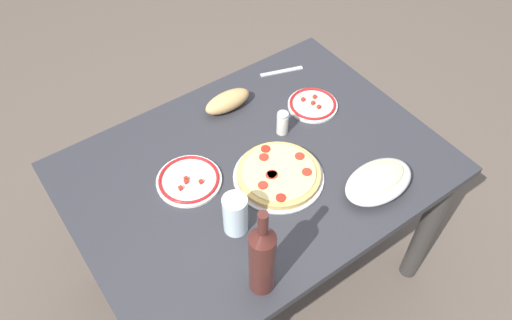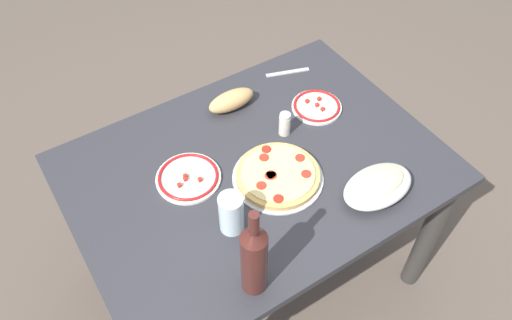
{
  "view_description": "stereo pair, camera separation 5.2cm",
  "coord_description": "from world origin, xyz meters",
  "px_view_note": "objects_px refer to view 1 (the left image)",
  "views": [
    {
      "loc": [
        0.62,
        0.87,
        1.97
      ],
      "look_at": [
        0.0,
        0.0,
        0.73
      ],
      "focal_mm": 35.79,
      "sensor_mm": 36.0,
      "label": 1
    },
    {
      "loc": [
        0.58,
        0.9,
        1.97
      ],
      "look_at": [
        0.0,
        0.0,
        0.73
      ],
      "focal_mm": 35.79,
      "sensor_mm": 36.0,
      "label": 2
    }
  ],
  "objects_px": {
    "dining_table": "(256,189)",
    "bread_loaf": "(228,101)",
    "pepperoni_pizza": "(279,174)",
    "baked_pasta_dish": "(379,180)",
    "spice_shaker": "(282,123)",
    "water_glass": "(235,214)",
    "side_plate_near": "(313,104)",
    "wine_bottle": "(262,258)",
    "side_plate_far": "(189,180)"
  },
  "relations": [
    {
      "from": "dining_table",
      "to": "bread_loaf",
      "type": "bearing_deg",
      "value": -105.08
    },
    {
      "from": "pepperoni_pizza",
      "to": "baked_pasta_dish",
      "type": "height_order",
      "value": "baked_pasta_dish"
    },
    {
      "from": "baked_pasta_dish",
      "to": "bread_loaf",
      "type": "relative_size",
      "value": 1.35
    },
    {
      "from": "baked_pasta_dish",
      "to": "pepperoni_pizza",
      "type": "bearing_deg",
      "value": -43.95
    },
    {
      "from": "pepperoni_pizza",
      "to": "spice_shaker",
      "type": "relative_size",
      "value": 3.34
    },
    {
      "from": "water_glass",
      "to": "side_plate_near",
      "type": "distance_m",
      "value": 0.58
    },
    {
      "from": "pepperoni_pizza",
      "to": "bread_loaf",
      "type": "height_order",
      "value": "bread_loaf"
    },
    {
      "from": "spice_shaker",
      "to": "bread_loaf",
      "type": "bearing_deg",
      "value": -67.04
    },
    {
      "from": "dining_table",
      "to": "spice_shaker",
      "type": "distance_m",
      "value": 0.24
    },
    {
      "from": "side_plate_near",
      "to": "spice_shaker",
      "type": "bearing_deg",
      "value": 12.71
    },
    {
      "from": "baked_pasta_dish",
      "to": "spice_shaker",
      "type": "height_order",
      "value": "spice_shaker"
    },
    {
      "from": "wine_bottle",
      "to": "side_plate_near",
      "type": "relative_size",
      "value": 1.84
    },
    {
      "from": "wine_bottle",
      "to": "pepperoni_pizza",
      "type": "bearing_deg",
      "value": -134.06
    },
    {
      "from": "wine_bottle",
      "to": "water_glass",
      "type": "distance_m",
      "value": 0.21
    },
    {
      "from": "wine_bottle",
      "to": "baked_pasta_dish",
      "type": "bearing_deg",
      "value": -173.5
    },
    {
      "from": "side_plate_far",
      "to": "spice_shaker",
      "type": "height_order",
      "value": "spice_shaker"
    },
    {
      "from": "water_glass",
      "to": "side_plate_far",
      "type": "relative_size",
      "value": 0.66
    },
    {
      "from": "dining_table",
      "to": "baked_pasta_dish",
      "type": "distance_m",
      "value": 0.42
    },
    {
      "from": "baked_pasta_dish",
      "to": "water_glass",
      "type": "relative_size",
      "value": 1.77
    },
    {
      "from": "baked_pasta_dish",
      "to": "side_plate_far",
      "type": "bearing_deg",
      "value": -38.12
    },
    {
      "from": "pepperoni_pizza",
      "to": "bread_loaf",
      "type": "distance_m",
      "value": 0.36
    },
    {
      "from": "wine_bottle",
      "to": "side_plate_far",
      "type": "height_order",
      "value": "wine_bottle"
    },
    {
      "from": "dining_table",
      "to": "pepperoni_pizza",
      "type": "relative_size",
      "value": 4.07
    },
    {
      "from": "side_plate_far",
      "to": "baked_pasta_dish",
      "type": "bearing_deg",
      "value": 141.88
    },
    {
      "from": "wine_bottle",
      "to": "side_plate_near",
      "type": "distance_m",
      "value": 0.74
    },
    {
      "from": "water_glass",
      "to": "dining_table",
      "type": "bearing_deg",
      "value": -139.49
    },
    {
      "from": "baked_pasta_dish",
      "to": "water_glass",
      "type": "xyz_separation_m",
      "value": [
        0.44,
        -0.14,
        0.03
      ]
    },
    {
      "from": "dining_table",
      "to": "pepperoni_pizza",
      "type": "distance_m",
      "value": 0.16
    },
    {
      "from": "pepperoni_pizza",
      "to": "spice_shaker",
      "type": "height_order",
      "value": "spice_shaker"
    },
    {
      "from": "pepperoni_pizza",
      "to": "side_plate_near",
      "type": "relative_size",
      "value": 1.62
    },
    {
      "from": "pepperoni_pizza",
      "to": "side_plate_far",
      "type": "bearing_deg",
      "value": -31.78
    },
    {
      "from": "pepperoni_pizza",
      "to": "wine_bottle",
      "type": "xyz_separation_m",
      "value": [
        0.26,
        0.27,
        0.12
      ]
    },
    {
      "from": "spice_shaker",
      "to": "water_glass",
      "type": "bearing_deg",
      "value": 33.72
    },
    {
      "from": "water_glass",
      "to": "bread_loaf",
      "type": "relative_size",
      "value": 0.76
    },
    {
      "from": "dining_table",
      "to": "bread_loaf",
      "type": "relative_size",
      "value": 6.66
    },
    {
      "from": "pepperoni_pizza",
      "to": "side_plate_near",
      "type": "height_order",
      "value": "pepperoni_pizza"
    },
    {
      "from": "dining_table",
      "to": "water_glass",
      "type": "relative_size",
      "value": 8.72
    },
    {
      "from": "water_glass",
      "to": "bread_loaf",
      "type": "bearing_deg",
      "value": -120.74
    },
    {
      "from": "side_plate_far",
      "to": "bread_loaf",
      "type": "height_order",
      "value": "bread_loaf"
    },
    {
      "from": "baked_pasta_dish",
      "to": "wine_bottle",
      "type": "height_order",
      "value": "wine_bottle"
    },
    {
      "from": "pepperoni_pizza",
      "to": "baked_pasta_dish",
      "type": "bearing_deg",
      "value": 136.05
    },
    {
      "from": "water_glass",
      "to": "pepperoni_pizza",
      "type": "bearing_deg",
      "value": -160.06
    },
    {
      "from": "side_plate_near",
      "to": "side_plate_far",
      "type": "bearing_deg",
      "value": 4.45
    },
    {
      "from": "wine_bottle",
      "to": "side_plate_near",
      "type": "height_order",
      "value": "wine_bottle"
    },
    {
      "from": "dining_table",
      "to": "pepperoni_pizza",
      "type": "xyz_separation_m",
      "value": [
        -0.03,
        0.08,
        0.13
      ]
    },
    {
      "from": "pepperoni_pizza",
      "to": "side_plate_near",
      "type": "bearing_deg",
      "value": -147.36
    },
    {
      "from": "wine_bottle",
      "to": "spice_shaker",
      "type": "distance_m",
      "value": 0.58
    },
    {
      "from": "side_plate_far",
      "to": "bread_loaf",
      "type": "distance_m",
      "value": 0.36
    },
    {
      "from": "bread_loaf",
      "to": "spice_shaker",
      "type": "height_order",
      "value": "spice_shaker"
    },
    {
      "from": "pepperoni_pizza",
      "to": "side_plate_far",
      "type": "distance_m",
      "value": 0.28
    }
  ]
}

